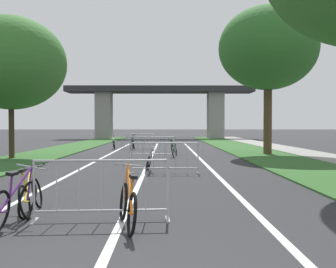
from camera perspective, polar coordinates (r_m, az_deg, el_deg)
name	(u,v)px	position (r m, az deg, el deg)	size (l,w,h in m)	color
grass_verge_left	(61,150)	(26.80, -14.89, -2.21)	(3.23, 55.80, 0.05)	#2D5B26
grass_verge_right	(247,150)	(26.46, 11.14, -2.24)	(3.23, 55.80, 0.05)	#2D5B26
sidewalk_path_right	(289,150)	(27.13, 16.80, -2.15)	(2.24, 55.80, 0.08)	gray
lane_stripe_center	(150,159)	(19.28, -2.54, -3.57)	(0.14, 32.28, 0.01)	silver
lane_stripe_right_lane	(201,159)	(19.34, 4.63, -3.56)	(0.14, 32.28, 0.01)	silver
lane_stripe_left_lane	(100,159)	(19.53, -9.63, -3.53)	(0.14, 32.28, 0.01)	silver
overpass_bridge	(160,102)	(49.27, -1.18, 4.58)	(22.64, 3.62, 6.31)	#2D2D30
tree_left_oak_near	(11,63)	(20.97, -21.36, 9.34)	(5.25, 5.25, 6.84)	#3D2D1E
tree_right_cypress_far	(268,48)	(23.19, 13.99, 11.70)	(5.41, 5.41, 8.17)	#4C3823
crowd_barrier_nearest	(101,191)	(6.96, -9.41, -7.92)	(2.33, 0.57, 1.05)	#ADADB2
crowd_barrier_second	(165,158)	(13.57, -0.46, -3.42)	(2.31, 0.48, 1.05)	#ADADB2
crowd_barrier_third	(152,147)	(20.31, -2.27, -1.87)	(2.31, 0.46, 1.05)	#ADADB2
crowd_barrier_fourth	(138,142)	(27.09, -4.23, -1.09)	(2.31, 0.46, 1.05)	#ADADB2
bicycle_green_0	(174,149)	(20.80, 0.85, -2.17)	(0.48, 1.76, 1.01)	black
bicycle_blue_1	(133,144)	(27.54, -4.97, -1.39)	(0.63, 1.66, 0.95)	black
bicycle_purple_2	(14,204)	(6.96, -20.93, -9.19)	(0.55, 1.68, 0.97)	black
bicycle_white_3	(114,144)	(27.68, -7.69, -1.39)	(0.61, 1.57, 0.93)	black
bicycle_teal_4	(132,144)	(26.67, -5.10, -1.41)	(0.43, 1.65, 1.04)	black
bicycle_orange_5	(128,205)	(6.49, -5.73, -9.97)	(0.52, 1.66, 1.00)	black
bicycle_yellow_6	(31,195)	(7.89, -18.88, -8.16)	(0.54, 1.58, 0.87)	black
bicycle_silver_7	(149,162)	(13.97, -2.72, -4.01)	(0.55, 1.70, 0.88)	black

